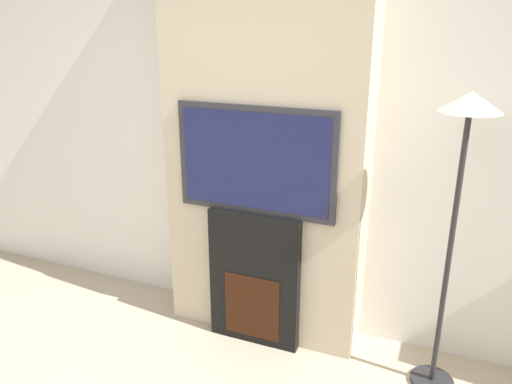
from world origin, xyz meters
The scene contains 5 objects.
wall_back centered at (0.00, 2.03, 1.35)m, with size 6.00×0.06×2.70m.
chimney_breast centered at (0.00, 1.84, 1.35)m, with size 1.27×0.31×2.70m.
fireplace centered at (0.00, 1.69, 0.45)m, with size 0.60×0.15×0.90m.
television centered at (0.00, 1.69, 1.23)m, with size 1.00×0.07×0.66m.
floor_lamp centered at (1.13, 1.68, 1.35)m, with size 0.30×0.30×1.70m.
Camera 1 is at (1.10, -0.95, 2.03)m, focal length 35.00 mm.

